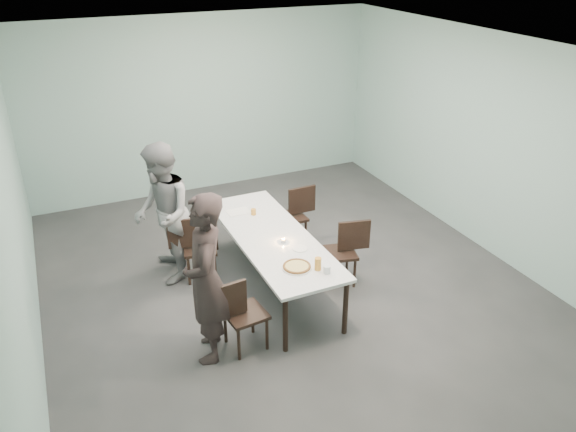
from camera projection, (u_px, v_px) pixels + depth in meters
name	position (u px, v px, depth m)	size (l,w,h in m)	color
ground	(288.00, 284.00, 7.35)	(7.00, 7.00, 0.00)	#333335
room_shell	(288.00, 136.00, 6.44)	(6.02, 7.02, 3.01)	#92B8B3
table	(272.00, 240.00, 6.99)	(0.92, 2.61, 0.75)	white
chair_near_left	(238.00, 311.00, 5.99)	(0.63, 0.47, 0.87)	black
chair_far_left	(193.00, 244.00, 7.28)	(0.65, 0.50, 0.87)	black
chair_near_right	(345.00, 248.00, 7.20)	(0.65, 0.50, 0.87)	black
chair_far_right	(295.00, 212.00, 8.12)	(0.62, 0.43, 0.87)	black
diner_near	(206.00, 279.00, 5.73)	(0.69, 0.45, 1.89)	black
diner_far	(163.00, 214.00, 7.11)	(0.90, 0.70, 1.85)	gray
pizza	(297.00, 267.00, 6.28)	(0.34, 0.34, 0.04)	white
side_plate	(300.00, 249.00, 6.67)	(0.18, 0.18, 0.01)	white
beer_glass	(318.00, 264.00, 6.23)	(0.08, 0.08, 0.15)	orange
water_tumbler	(327.00, 269.00, 6.18)	(0.08, 0.08, 0.09)	silver
tealight	(283.00, 241.00, 6.81)	(0.06, 0.06, 0.05)	silver
amber_tumbler	(253.00, 212.00, 7.47)	(0.07, 0.07, 0.08)	orange
menu	(238.00, 212.00, 7.56)	(0.30, 0.22, 0.01)	silver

